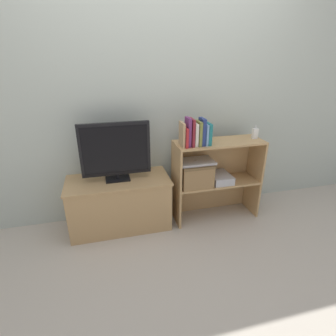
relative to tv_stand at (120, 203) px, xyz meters
The scene contains 19 objects.
ground_plane 0.57m from the tv_stand, 24.42° to the right, with size 16.00×16.00×0.00m, color #BCB2A3.
wall_back 1.08m from the tv_stand, 27.89° to the left, with size 10.00×0.05×2.40m.
tv_stand is the anchor object (origin of this frame).
tv 0.53m from the tv_stand, 90.00° to the right, with size 0.62×0.14×0.54m.
bookshelf_lower_tier 0.97m from the tv_stand, ahead, with size 0.86×0.31×0.40m.
bookshelf_upper_tier 1.05m from the tv_stand, ahead, with size 0.86×0.31×0.41m.
book_tan 0.89m from the tv_stand, 10.49° to the right, with size 0.02×0.13×0.22m.
book_crimson 0.89m from the tv_stand, 10.04° to the right, with size 0.02×0.16×0.17m.
book_plum 0.94m from the tv_stand, ahead, with size 0.03×0.12×0.25m.
book_maroon 0.96m from the tv_stand, ahead, with size 0.02×0.14×0.24m.
book_ivory 0.97m from the tv_stand, ahead, with size 0.03×0.12×0.20m.
book_olive 1.00m from the tv_stand, ahead, with size 0.03×0.14×0.22m.
book_navy 1.03m from the tv_stand, ahead, with size 0.03×0.12×0.24m.
book_skyblue 1.04m from the tv_stand, ahead, with size 0.02×0.13×0.19m.
book_teal 1.06m from the tv_stand, ahead, with size 0.03×0.12×0.20m.
baby_monitor 1.47m from the tv_stand, ahead, with size 0.05×0.04×0.13m.
storage_basket_left 0.78m from the tv_stand, ahead, with size 0.31×0.28×0.23m.
laptop 0.83m from the tv_stand, ahead, with size 0.35×0.23×0.02m.
magazine_stack 1.02m from the tv_stand, ahead, with size 0.20×0.27×0.08m.
Camera 1 is at (-0.56, -2.02, 1.55)m, focal length 28.00 mm.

